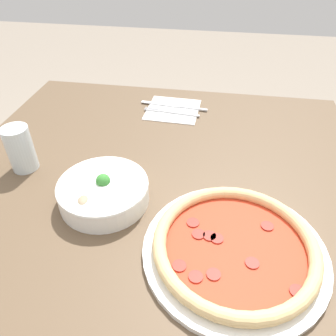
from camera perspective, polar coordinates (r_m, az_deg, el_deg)
The scene contains 7 objects.
dining_table at distance 0.84m, azimuth -2.46°, elevation -9.45°, with size 1.15×1.06×0.74m.
pizza at distance 0.66m, azimuth 11.57°, elevation -13.34°, with size 0.36×0.36×0.04m.
bowl at distance 0.75m, azimuth -11.21°, elevation -3.95°, with size 0.20×0.20×0.07m.
napkin at distance 1.11m, azimuth 0.85°, elevation 10.12°, with size 0.18×0.18×0.00m.
fork at distance 1.08m, azimuth 0.75°, elevation 9.67°, with size 0.03×0.19×0.00m.
knife at distance 1.12m, azimuth 1.52°, elevation 10.72°, with size 0.04×0.23×0.01m.
glass at distance 0.89m, azimuth -24.35°, elevation 3.09°, with size 0.07×0.07×0.12m.
Camera 1 is at (-0.55, -0.13, 1.26)m, focal length 35.00 mm.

